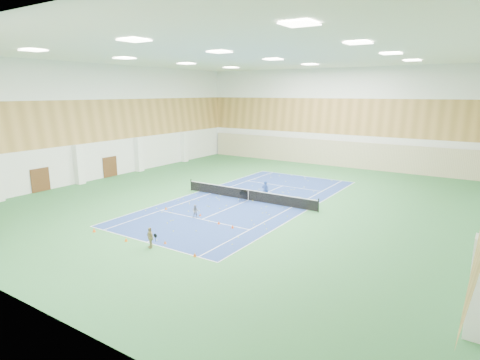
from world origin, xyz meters
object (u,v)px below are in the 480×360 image
at_px(child_court, 196,211).
at_px(child_apron, 150,238).
at_px(coach, 265,190).
at_px(ball_cart, 243,196).
at_px(tennis_net, 248,194).

bearing_deg(child_court, child_apron, -108.01).
xyz_separation_m(coach, child_apron, (-0.25, -13.40, -0.18)).
bearing_deg(ball_cart, child_court, -111.41).
bearing_deg(child_apron, child_court, 122.33).
relative_size(tennis_net, ball_cart, 13.51).
bearing_deg(ball_cart, child_apron, -101.54).
height_order(tennis_net, ball_cart, tennis_net).
relative_size(coach, child_court, 1.65).
bearing_deg(child_court, ball_cart, 53.00).
height_order(coach, child_apron, coach).
height_order(tennis_net, child_court, tennis_net).
xyz_separation_m(coach, ball_cart, (-1.20, -1.66, -0.35)).
relative_size(child_apron, ball_cart, 1.35).
height_order(child_apron, ball_cart, child_apron).
distance_m(tennis_net, child_apron, 12.37).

